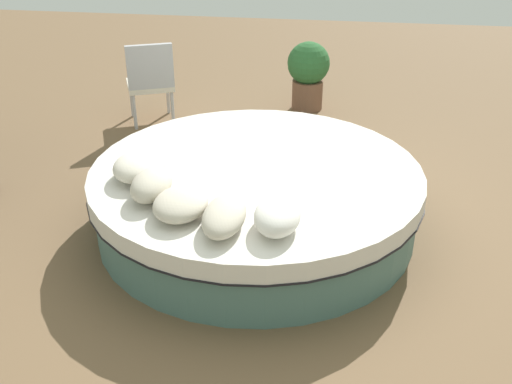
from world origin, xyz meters
The scene contains 9 objects.
ground_plane centered at (0.00, 0.00, 0.00)m, with size 16.00×16.00×0.00m, color brown.
round_bed centered at (0.00, 0.00, 0.28)m, with size 2.71×2.71×0.54m.
throw_pillow_0 centered at (-0.28, 0.88, 0.64)m, with size 0.50×0.40×0.19m, color silver.
throw_pillow_1 centered at (-0.58, 0.69, 0.64)m, with size 0.47×0.29×0.20m, color beige.
throw_pillow_2 centered at (-0.80, 0.41, 0.63)m, with size 0.48×0.38×0.17m, color beige.
throw_pillow_3 centered at (-0.92, 0.08, 0.63)m, with size 0.56×0.29×0.17m, color beige.
throw_pillow_4 centered at (-0.87, -0.28, 0.64)m, with size 0.50×0.31×0.20m, color white.
patio_chair centered at (2.11, 1.55, 0.56)m, with size 0.67×0.68×0.98m.
planter centered at (2.91, -0.21, 0.48)m, with size 0.52×0.52×0.85m.
Camera 1 is at (-4.28, -0.65, 2.67)m, focal length 41.79 mm.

